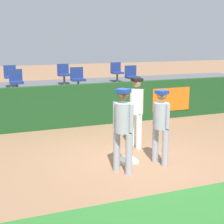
{
  "coord_description": "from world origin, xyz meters",
  "views": [
    {
      "loc": [
        -3.31,
        -6.87,
        2.86
      ],
      "look_at": [
        -0.23,
        1.06,
        1.0
      ],
      "focal_mm": 54.59,
      "sensor_mm": 36.0,
      "label": 1
    }
  ],
  "objects_px": {
    "seat_back_left": "(10,75)",
    "player_coach_visitor": "(123,125)",
    "seat_back_right": "(117,71)",
    "seat_back_center": "(64,73)",
    "player_fielder_home": "(136,108)",
    "first_base": "(127,160)",
    "player_runner_visitor": "(161,122)",
    "seat_front_center": "(78,78)",
    "seat_front_left": "(16,80)",
    "seat_front_right": "(132,75)"
  },
  "relations": [
    {
      "from": "seat_back_left",
      "to": "seat_front_center",
      "type": "relative_size",
      "value": 1.0
    },
    {
      "from": "seat_front_left",
      "to": "seat_front_center",
      "type": "bearing_deg",
      "value": 0.01
    },
    {
      "from": "first_base",
      "to": "seat_back_center",
      "type": "relative_size",
      "value": 0.48
    },
    {
      "from": "player_runner_visitor",
      "to": "seat_front_center",
      "type": "relative_size",
      "value": 2.05
    },
    {
      "from": "first_base",
      "to": "seat_front_center",
      "type": "height_order",
      "value": "seat_front_center"
    },
    {
      "from": "seat_front_right",
      "to": "seat_back_right",
      "type": "bearing_deg",
      "value": 87.03
    },
    {
      "from": "seat_back_center",
      "to": "player_fielder_home",
      "type": "bearing_deg",
      "value": -84.84
    },
    {
      "from": "seat_front_right",
      "to": "seat_front_center",
      "type": "relative_size",
      "value": 1.0
    },
    {
      "from": "player_fielder_home",
      "to": "player_runner_visitor",
      "type": "distance_m",
      "value": 1.35
    },
    {
      "from": "player_fielder_home",
      "to": "seat_back_center",
      "type": "bearing_deg",
      "value": -175.21
    },
    {
      "from": "player_fielder_home",
      "to": "seat_front_center",
      "type": "xyz_separation_m",
      "value": [
        -0.44,
        4.11,
        0.37
      ]
    },
    {
      "from": "player_fielder_home",
      "to": "seat_front_right",
      "type": "distance_m",
      "value": 4.47
    },
    {
      "from": "seat_back_center",
      "to": "seat_front_right",
      "type": "height_order",
      "value": "same"
    },
    {
      "from": "first_base",
      "to": "player_coach_visitor",
      "type": "height_order",
      "value": "player_coach_visitor"
    },
    {
      "from": "player_coach_visitor",
      "to": "seat_front_left",
      "type": "distance_m",
      "value": 5.85
    },
    {
      "from": "player_fielder_home",
      "to": "seat_back_right",
      "type": "bearing_deg",
      "value": 162.49
    },
    {
      "from": "seat_back_center",
      "to": "first_base",
      "type": "bearing_deg",
      "value": -91.19
    },
    {
      "from": "player_coach_visitor",
      "to": "seat_back_center",
      "type": "relative_size",
      "value": 2.18
    },
    {
      "from": "seat_front_center",
      "to": "seat_back_right",
      "type": "bearing_deg",
      "value": 38.46
    },
    {
      "from": "first_base",
      "to": "player_fielder_home",
      "type": "distance_m",
      "value": 1.57
    },
    {
      "from": "player_runner_visitor",
      "to": "seat_front_center",
      "type": "height_order",
      "value": "seat_front_center"
    },
    {
      "from": "player_runner_visitor",
      "to": "seat_back_center",
      "type": "xyz_separation_m",
      "value": [
        -0.51,
        7.25,
        0.44
      ]
    },
    {
      "from": "player_fielder_home",
      "to": "player_runner_visitor",
      "type": "bearing_deg",
      "value": -1.28
    },
    {
      "from": "first_base",
      "to": "player_fielder_home",
      "type": "relative_size",
      "value": 0.22
    },
    {
      "from": "seat_back_left",
      "to": "seat_front_left",
      "type": "bearing_deg",
      "value": -88.74
    },
    {
      "from": "player_coach_visitor",
      "to": "seat_front_left",
      "type": "relative_size",
      "value": 2.18
    },
    {
      "from": "player_fielder_home",
      "to": "player_coach_visitor",
      "type": "height_order",
      "value": "player_fielder_home"
    },
    {
      "from": "seat_back_center",
      "to": "seat_back_right",
      "type": "bearing_deg",
      "value": -0.0
    },
    {
      "from": "seat_back_left",
      "to": "seat_front_right",
      "type": "distance_m",
      "value": 4.74
    },
    {
      "from": "player_runner_visitor",
      "to": "seat_back_right",
      "type": "bearing_deg",
      "value": 147.61
    },
    {
      "from": "player_runner_visitor",
      "to": "seat_back_right",
      "type": "distance_m",
      "value": 7.5
    },
    {
      "from": "seat_back_left",
      "to": "player_coach_visitor",
      "type": "bearing_deg",
      "value": -77.61
    },
    {
      "from": "seat_back_center",
      "to": "seat_front_left",
      "type": "bearing_deg",
      "value": -139.15
    },
    {
      "from": "seat_back_right",
      "to": "seat_back_left",
      "type": "bearing_deg",
      "value": 180.0
    },
    {
      "from": "player_fielder_home",
      "to": "seat_front_center",
      "type": "relative_size",
      "value": 2.2
    },
    {
      "from": "seat_back_left",
      "to": "seat_front_left",
      "type": "height_order",
      "value": "same"
    },
    {
      "from": "seat_back_right",
      "to": "seat_back_center",
      "type": "distance_m",
      "value": 2.36
    },
    {
      "from": "player_fielder_home",
      "to": "seat_front_left",
      "type": "distance_m",
      "value": 4.88
    },
    {
      "from": "player_coach_visitor",
      "to": "seat_front_left",
      "type": "xyz_separation_m",
      "value": [
        -1.59,
        5.62,
        0.38
      ]
    },
    {
      "from": "player_fielder_home",
      "to": "seat_front_right",
      "type": "xyz_separation_m",
      "value": [
        1.73,
        4.11,
        0.37
      ]
    },
    {
      "from": "seat_front_left",
      "to": "seat_front_right",
      "type": "xyz_separation_m",
      "value": [
        4.35,
        0.0,
        0.0
      ]
    },
    {
      "from": "first_base",
      "to": "seat_front_left",
      "type": "distance_m",
      "value": 5.61
    },
    {
      "from": "seat_front_left",
      "to": "player_coach_visitor",
      "type": "bearing_deg",
      "value": -74.19
    },
    {
      "from": "player_fielder_home",
      "to": "player_coach_visitor",
      "type": "bearing_deg",
      "value": -34.57
    },
    {
      "from": "player_runner_visitor",
      "to": "seat_back_right",
      "type": "height_order",
      "value": "seat_back_right"
    },
    {
      "from": "seat_back_left",
      "to": "seat_back_right",
      "type": "relative_size",
      "value": 1.0
    },
    {
      "from": "player_fielder_home",
      "to": "seat_back_right",
      "type": "distance_m",
      "value": 6.19
    },
    {
      "from": "first_base",
      "to": "player_fielder_home",
      "type": "xyz_separation_m",
      "value": [
        0.68,
        0.97,
        1.03
      ]
    },
    {
      "from": "seat_back_left",
      "to": "seat_front_center",
      "type": "bearing_deg",
      "value": -39.13
    },
    {
      "from": "player_coach_visitor",
      "to": "seat_front_center",
      "type": "distance_m",
      "value": 5.66
    }
  ]
}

